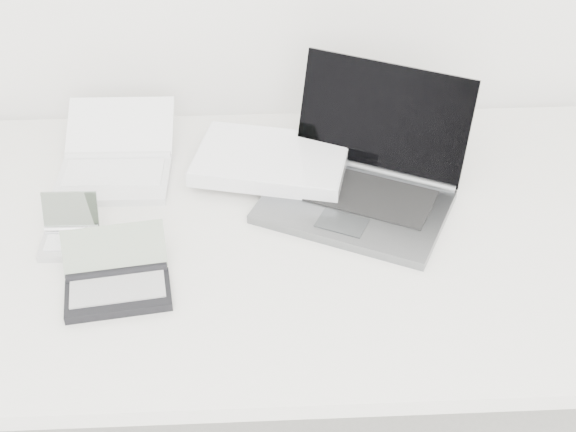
{
  "coord_description": "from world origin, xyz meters",
  "views": [
    {
      "loc": [
        -0.08,
        0.43,
        1.65
      ],
      "look_at": [
        -0.03,
        1.51,
        0.79
      ],
      "focal_mm": 50.0,
      "sensor_mm": 36.0,
      "label": 1
    }
  ],
  "objects_px": {
    "desk": "(303,247)",
    "netbook_open_white": "(116,164)",
    "laptop_large": "(321,171)",
    "palmtop_charcoal": "(117,283)"
  },
  "relations": [
    {
      "from": "laptop_large",
      "to": "palmtop_charcoal",
      "type": "bearing_deg",
      "value": -116.17
    },
    {
      "from": "desk",
      "to": "palmtop_charcoal",
      "type": "xyz_separation_m",
      "value": [
        -0.32,
        -0.15,
        0.06
      ]
    },
    {
      "from": "desk",
      "to": "laptop_large",
      "type": "xyz_separation_m",
      "value": [
        0.04,
        0.13,
        0.08
      ]
    },
    {
      "from": "laptop_large",
      "to": "netbook_open_white",
      "type": "bearing_deg",
      "value": -163.35
    },
    {
      "from": "desk",
      "to": "netbook_open_white",
      "type": "height_order",
      "value": "netbook_open_white"
    },
    {
      "from": "desk",
      "to": "netbook_open_white",
      "type": "relative_size",
      "value": 5.87
    },
    {
      "from": "desk",
      "to": "palmtop_charcoal",
      "type": "height_order",
      "value": "palmtop_charcoal"
    },
    {
      "from": "desk",
      "to": "laptop_large",
      "type": "height_order",
      "value": "laptop_large"
    },
    {
      "from": "laptop_large",
      "to": "netbook_open_white",
      "type": "height_order",
      "value": "laptop_large"
    },
    {
      "from": "desk",
      "to": "laptop_large",
      "type": "bearing_deg",
      "value": 72.36
    }
  ]
}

